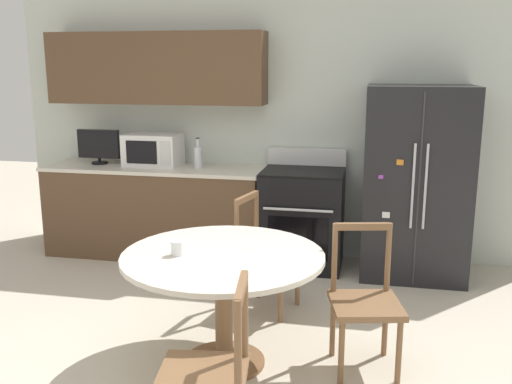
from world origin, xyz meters
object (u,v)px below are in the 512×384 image
Objects in this scene: dining_chair_right at (365,302)px; dining_chair_far at (265,256)px; countertop_tv at (99,145)px; counter_bottle at (198,157)px; microwave at (153,150)px; oven_range at (302,217)px; candle_glass at (177,249)px; refrigerator at (416,183)px; dining_chair_near at (209,375)px.

dining_chair_right is 1.00× the size of dining_chair_far.
countertop_tv is 0.48× the size of dining_chair_far.
microwave is at bearing 174.03° from counter_bottle.
candle_glass is (-0.52, -2.02, 0.31)m from oven_range.
refrigerator is at bearing -1.53° from counter_bottle.
countertop_tv is 1.04m from counter_bottle.
dining_chair_right is at bearing 59.87° from dining_chair_far.
counter_bottle is (-1.02, 0.02, 0.54)m from oven_range.
oven_range is 2.15m from countertop_tv.
oven_range is 1.61m from microwave.
refrigerator is at bearing -2.37° from microwave.
dining_chair_right reaches higher than candle_glass.
countertop_tv reaches higher than microwave.
dining_chair_near is at bearing -111.80° from refrigerator.
refrigerator reaches higher than dining_chair_right.
counter_bottle is 1.50m from dining_chair_far.
candle_glass is at bearing -127.67° from refrigerator.
microwave is at bearing 18.09° from dining_chair_near.
dining_chair_right is (-0.40, -1.76, -0.42)m from refrigerator.
oven_range is 12.02× the size of candle_glass.
counter_bottle reaches higher than oven_range.
microwave is 0.48m from counter_bottle.
countertop_tv is 2.60m from candle_glass.
refrigerator reaches higher than counter_bottle.
dining_chair_far is at bearing -5.95° from dining_chair_near.
countertop_tv is 2.30m from dining_chair_far.
microwave is 1.81× the size of counter_bottle.
candle_glass is (1.54, -2.07, -0.31)m from countertop_tv.
countertop_tv is at bearing -106.44° from dining_chair_far.
candle_glass is at bearing -65.08° from microwave.
candle_glass is (-1.14, -0.22, 0.34)m from dining_chair_right.
dining_chair_far is (-0.77, 0.74, 0.00)m from dining_chair_right.
candle_glass is at bearing -7.22° from dining_chair_far.
countertop_tv is (-2.06, 0.05, 0.62)m from oven_range.
countertop_tv is 0.48× the size of dining_chair_right.
dining_chair_right is at bearing -41.51° from microwave.
refrigerator is 1.89× the size of dining_chair_near.
dining_chair_far is (-0.06, 1.75, 0.00)m from dining_chair_near.
candle_glass is at bearing -1.51° from dining_chair_right.
dining_chair_near is (-0.10, -2.81, -0.03)m from oven_range.
dining_chair_far is at bearing -98.35° from oven_range.
microwave is 2.32m from candle_glass.
refrigerator reaches higher than candle_glass.
counter_bottle is 0.33× the size of dining_chair_far.
microwave is 2.88m from dining_chair_right.
refrigerator is at bearing -115.35° from dining_chair_right.
microwave reaches higher than oven_range.
microwave is 5.93× the size of candle_glass.
refrigerator is 2.51m from microwave.
dining_chair_near reaches higher than candle_glass.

